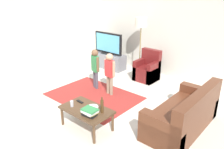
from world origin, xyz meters
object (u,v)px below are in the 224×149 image
armchair (148,70)px  child_near_tv (95,65)px  tv_stand (109,61)px  coffee_table (87,111)px  floor_lamp (141,25)px  bottle (102,106)px  child_center (110,70)px  soda_can (72,104)px  tv (108,44)px  book_stack (90,112)px  couch (186,116)px  plate (93,107)px  tv_remote (80,102)px

armchair → child_near_tv: bearing=-117.0°
tv_stand → coffee_table: 3.60m
floor_lamp → bottle: floor_lamp is taller
child_center → soda_can: (0.39, -1.54, -0.18)m
tv → book_stack: 3.83m
armchair → tv: bearing=179.3°
tv → soda_can: tv is taller
tv → book_stack: bearing=-53.1°
child_near_tv → book_stack: 2.15m
child_center → book_stack: size_ratio=3.72×
armchair → soda_can: armchair is taller
couch → floor_lamp: (-2.38, 1.89, 1.25)m
bottle → coffee_table: bearing=-162.6°
child_center → book_stack: child_center is taller
coffee_table → soda_can: 0.32m
tv → armchair: tv is taller
child_center → plate: size_ratio=4.95×
tv_stand → couch: bearing=-26.1°
armchair → book_stack: 3.12m
tv → floor_lamp: 1.36m
floor_lamp → book_stack: 3.57m
armchair → book_stack: bearing=-77.0°
book_stack → soda_can: (-0.50, 0.00, -0.01)m
plate → armchair: bearing=100.8°
floor_lamp → child_near_tv: size_ratio=1.64×
coffee_table → book_stack: 0.28m
armchair → coffee_table: bearing=-80.6°
floor_lamp → bottle: (1.23, -3.00, -0.99)m
couch → tv_remote: bearing=-147.8°
couch → bottle: 1.62m
tv_remote → plate: bearing=6.8°
floor_lamp → coffee_table: (0.91, -3.10, -1.17)m
tv_stand → armchair: (1.59, -0.04, 0.05)m
child_near_tv → coffee_table: bearing=-50.3°
floor_lamp → plate: size_ratio=8.09×
tv_stand → bottle: bottle is taller
tv → armchair: size_ratio=1.22×
child_near_tv → coffee_table: 1.92m
soda_can → plate: 0.41m
child_center → armchair: bearing=82.8°
plate → bottle: bearing=-4.2°
tv_stand → bottle: (2.39, -2.85, 0.31)m
bottle → couch: bearing=44.2°
tv → soda_can: (1.79, -3.05, -0.37)m
child_near_tv → soda_can: child_near_tv is taller
child_center → plate: (0.72, -1.30, -0.23)m
floor_lamp → soda_can: 3.45m
soda_can → child_center: bearing=104.1°
bottle → floor_lamp: bearing=112.3°
armchair → child_center: bearing=-97.2°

